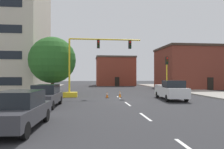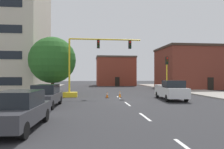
# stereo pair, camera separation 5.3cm
# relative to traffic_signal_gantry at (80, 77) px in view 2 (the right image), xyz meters

# --- Properties ---
(ground_plane) EXTENTS (160.00, 160.00, 0.00)m
(ground_plane) POSITION_rel_traffic_signal_gantry_xyz_m (4.41, -3.54, -2.26)
(ground_plane) COLOR #2D2D30
(sidewalk_left) EXTENTS (6.00, 56.00, 0.14)m
(sidewalk_left) POSITION_rel_traffic_signal_gantry_xyz_m (-8.73, 4.46, -2.19)
(sidewalk_left) COLOR #9E998E
(sidewalk_left) RESTS_ON ground_plane
(sidewalk_right) EXTENTS (6.00, 56.00, 0.14)m
(sidewalk_right) POSITION_rel_traffic_signal_gantry_xyz_m (17.55, 4.46, -2.19)
(sidewalk_right) COLOR #9E998E
(sidewalk_right) RESTS_ON ground_plane
(lane_stripe_seg_1) EXTENTS (0.16, 2.40, 0.01)m
(lane_stripe_seg_1) POSITION_rel_traffic_signal_gantry_xyz_m (4.41, -12.04, -2.25)
(lane_stripe_seg_1) COLOR silver
(lane_stripe_seg_1) RESTS_ON ground_plane
(lane_stripe_seg_2) EXTENTS (0.16, 2.40, 0.01)m
(lane_stripe_seg_2) POSITION_rel_traffic_signal_gantry_xyz_m (4.41, -6.54, -2.25)
(lane_stripe_seg_2) COLOR silver
(lane_stripe_seg_2) RESTS_ON ground_plane
(lane_stripe_seg_3) EXTENTS (0.16, 2.40, 0.01)m
(lane_stripe_seg_3) POSITION_rel_traffic_signal_gantry_xyz_m (4.41, -1.04, -2.25)
(lane_stripe_seg_3) COLOR silver
(lane_stripe_seg_3) RESTS_ON ground_plane
(building_brick_center) EXTENTS (9.83, 7.80, 7.38)m
(building_brick_center) POSITION_rel_traffic_signal_gantry_xyz_m (7.73, 28.11, 1.44)
(building_brick_center) COLOR brown
(building_brick_center) RESTS_ON ground_plane
(building_row_right) EXTENTS (13.81, 9.94, 8.00)m
(building_row_right) POSITION_rel_traffic_signal_gantry_xyz_m (21.65, 13.45, 1.75)
(building_row_right) COLOR brown
(building_row_right) RESTS_ON ground_plane
(traffic_signal_gantry) EXTENTS (9.28, 1.20, 6.83)m
(traffic_signal_gantry) POSITION_rel_traffic_signal_gantry_xyz_m (0.00, 0.00, 0.00)
(traffic_signal_gantry) COLOR yellow
(traffic_signal_gantry) RESTS_ON ground_plane
(traffic_light_pole_right) EXTENTS (0.32, 0.47, 4.80)m
(traffic_light_pole_right) POSITION_rel_traffic_signal_gantry_xyz_m (10.61, 0.23, 1.27)
(traffic_light_pole_right) COLOR yellow
(traffic_light_pole_right) RESTS_ON ground_plane
(tree_left_near) EXTENTS (5.81, 5.81, 7.34)m
(tree_left_near) POSITION_rel_traffic_signal_gantry_xyz_m (-3.51, 2.31, 2.17)
(tree_left_near) COLOR #4C3823
(tree_left_near) RESTS_ON ground_plane
(pickup_truck_white) EXTENTS (2.45, 5.55, 1.99)m
(pickup_truck_white) POSITION_rel_traffic_signal_gantry_xyz_m (9.42, -3.83, -1.28)
(pickup_truck_white) COLOR white
(pickup_truck_white) RESTS_ON ground_plane
(sedan_dark_gray_near_left) EXTENTS (2.05, 4.58, 1.74)m
(sedan_dark_gray_near_left) POSITION_rel_traffic_signal_gantry_xyz_m (-2.29, -7.38, -1.37)
(sedan_dark_gray_near_left) COLOR #3D3D42
(sedan_dark_gray_near_left) RESTS_ON ground_plane
(sedan_dark_gray_mid_left) EXTENTS (2.07, 4.59, 1.74)m
(sedan_dark_gray_mid_left) POSITION_rel_traffic_signal_gantry_xyz_m (-2.08, -14.16, -1.37)
(sedan_dark_gray_mid_left) COLOR #3D3D42
(sedan_dark_gray_mid_left) RESTS_ON ground_plane
(traffic_cone_roadside_a) EXTENTS (0.36, 0.36, 0.77)m
(traffic_cone_roadside_a) POSITION_rel_traffic_signal_gantry_xyz_m (4.54, -1.22, -1.88)
(traffic_cone_roadside_a) COLOR black
(traffic_cone_roadside_a) RESTS_ON ground_plane
(traffic_cone_roadside_b) EXTENTS (0.36, 0.36, 0.66)m
(traffic_cone_roadside_b) POSITION_rel_traffic_signal_gantry_xyz_m (3.06, -1.51, -1.94)
(traffic_cone_roadside_b) COLOR black
(traffic_cone_roadside_b) RESTS_ON ground_plane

